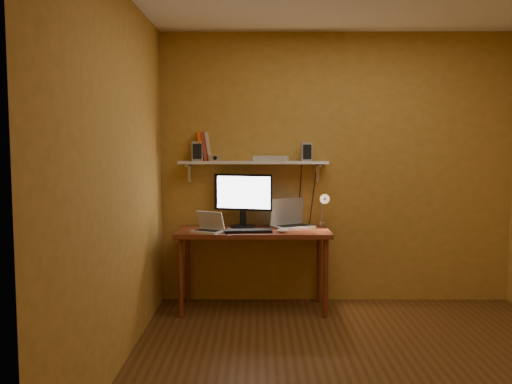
{
  "coord_description": "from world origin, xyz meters",
  "views": [
    {
      "loc": [
        -0.76,
        -3.65,
        1.53
      ],
      "look_at": [
        -0.78,
        1.18,
        1.11
      ],
      "focal_mm": 38.0,
      "sensor_mm": 36.0,
      "label": 1
    }
  ],
  "objects_px": {
    "speaker_right": "(306,152)",
    "desk_lamp": "(323,206)",
    "monitor": "(243,198)",
    "keyboard": "(248,231)",
    "wall_shelf": "(253,163)",
    "router": "(271,158)",
    "desk": "(253,239)",
    "speaker_left": "(198,151)",
    "shelf_camera": "(215,158)",
    "mouse": "(283,231)",
    "laptop": "(290,220)",
    "netbook": "(209,226)"
  },
  "relations": [
    {
      "from": "mouse",
      "to": "speaker_right",
      "type": "relative_size",
      "value": 0.61
    },
    {
      "from": "speaker_right",
      "to": "monitor",
      "type": "bearing_deg",
      "value": -177.6
    },
    {
      "from": "laptop",
      "to": "speaker_left",
      "type": "xyz_separation_m",
      "value": [
        -0.88,
        0.03,
        0.65
      ]
    },
    {
      "from": "mouse",
      "to": "wall_shelf",
      "type": "bearing_deg",
      "value": 131.69
    },
    {
      "from": "desk",
      "to": "speaker_right",
      "type": "bearing_deg",
      "value": 20.44
    },
    {
      "from": "monitor",
      "to": "desk",
      "type": "bearing_deg",
      "value": -39.57
    },
    {
      "from": "desk",
      "to": "keyboard",
      "type": "bearing_deg",
      "value": -105.35
    },
    {
      "from": "monitor",
      "to": "mouse",
      "type": "distance_m",
      "value": 0.55
    },
    {
      "from": "monitor",
      "to": "keyboard",
      "type": "bearing_deg",
      "value": -64.61
    },
    {
      "from": "desk_lamp",
      "to": "speaker_right",
      "type": "bearing_deg",
      "value": 158.87
    },
    {
      "from": "keyboard",
      "to": "mouse",
      "type": "relative_size",
      "value": 3.9
    },
    {
      "from": "desk",
      "to": "shelf_camera",
      "type": "bearing_deg",
      "value": 159.48
    },
    {
      "from": "speaker_right",
      "to": "netbook",
      "type": "bearing_deg",
      "value": -161.77
    },
    {
      "from": "monitor",
      "to": "laptop",
      "type": "relative_size",
      "value": 1.26
    },
    {
      "from": "keyboard",
      "to": "speaker_right",
      "type": "height_order",
      "value": "speaker_right"
    },
    {
      "from": "desk",
      "to": "monitor",
      "type": "xyz_separation_m",
      "value": [
        -0.1,
        0.13,
        0.37
      ]
    },
    {
      "from": "desk",
      "to": "speaker_left",
      "type": "height_order",
      "value": "speaker_left"
    },
    {
      "from": "desk",
      "to": "speaker_left",
      "type": "bearing_deg",
      "value": 160.85
    },
    {
      "from": "speaker_right",
      "to": "desk_lamp",
      "type": "bearing_deg",
      "value": -23.82
    },
    {
      "from": "keyboard",
      "to": "speaker_left",
      "type": "distance_m",
      "value": 0.92
    },
    {
      "from": "mouse",
      "to": "speaker_left",
      "type": "relative_size",
      "value": 0.59
    },
    {
      "from": "netbook",
      "to": "desk_lamp",
      "type": "height_order",
      "value": "desk_lamp"
    },
    {
      "from": "desk",
      "to": "shelf_camera",
      "type": "height_order",
      "value": "shelf_camera"
    },
    {
      "from": "desk",
      "to": "router",
      "type": "bearing_deg",
      "value": 47.79
    },
    {
      "from": "monitor",
      "to": "speaker_right",
      "type": "xyz_separation_m",
      "value": [
        0.6,
        0.05,
        0.43
      ]
    },
    {
      "from": "shelf_camera",
      "to": "router",
      "type": "bearing_deg",
      "value": 5.16
    },
    {
      "from": "wall_shelf",
      "to": "keyboard",
      "type": "xyz_separation_m",
      "value": [
        -0.04,
        -0.35,
        -0.6
      ]
    },
    {
      "from": "speaker_right",
      "to": "desk",
      "type": "bearing_deg",
      "value": -162.25
    },
    {
      "from": "desk",
      "to": "speaker_right",
      "type": "distance_m",
      "value": 0.96
    },
    {
      "from": "desk",
      "to": "keyboard",
      "type": "relative_size",
      "value": 3.34
    },
    {
      "from": "mouse",
      "to": "router",
      "type": "relative_size",
      "value": 0.35
    },
    {
      "from": "desk",
      "to": "monitor",
      "type": "bearing_deg",
      "value": 125.76
    },
    {
      "from": "wall_shelf",
      "to": "router",
      "type": "bearing_deg",
      "value": -3.58
    },
    {
      "from": "desk",
      "to": "keyboard",
      "type": "height_order",
      "value": "keyboard"
    },
    {
      "from": "desk",
      "to": "wall_shelf",
      "type": "relative_size",
      "value": 1.0
    },
    {
      "from": "desk_lamp",
      "to": "shelf_camera",
      "type": "relative_size",
      "value": 3.53
    },
    {
      "from": "desk",
      "to": "speaker_left",
      "type": "xyz_separation_m",
      "value": [
        -0.53,
        0.18,
        0.8
      ]
    },
    {
      "from": "router",
      "to": "wall_shelf",
      "type": "bearing_deg",
      "value": 176.42
    },
    {
      "from": "desk",
      "to": "monitor",
      "type": "relative_size",
      "value": 2.55
    },
    {
      "from": "netbook",
      "to": "desk_lamp",
      "type": "relative_size",
      "value": 0.83
    },
    {
      "from": "wall_shelf",
      "to": "laptop",
      "type": "distance_m",
      "value": 0.64
    },
    {
      "from": "desk",
      "to": "netbook",
      "type": "height_order",
      "value": "netbook"
    },
    {
      "from": "wall_shelf",
      "to": "netbook",
      "type": "relative_size",
      "value": 4.49
    },
    {
      "from": "desk_lamp",
      "to": "keyboard",
      "type": "bearing_deg",
      "value": -158.31
    },
    {
      "from": "speaker_left",
      "to": "router",
      "type": "distance_m",
      "value": 0.7
    },
    {
      "from": "netbook",
      "to": "shelf_camera",
      "type": "distance_m",
      "value": 0.67
    },
    {
      "from": "wall_shelf",
      "to": "desk_lamp",
      "type": "distance_m",
      "value": 0.77
    },
    {
      "from": "laptop",
      "to": "keyboard",
      "type": "xyz_separation_m",
      "value": [
        -0.39,
        -0.31,
        -0.06
      ]
    },
    {
      "from": "desk",
      "to": "monitor",
      "type": "height_order",
      "value": "monitor"
    },
    {
      "from": "wall_shelf",
      "to": "speaker_left",
      "type": "height_order",
      "value": "speaker_left"
    }
  ]
}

